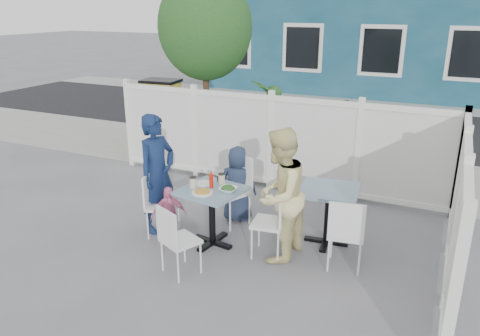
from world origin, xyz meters
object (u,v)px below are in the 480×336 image
at_px(chair_left, 157,200).
at_px(boy, 238,184).
at_px(chair_right, 275,218).
at_px(toddler, 169,216).
at_px(chair_back, 236,184).
at_px(chair_near, 175,236).
at_px(woman, 279,195).
at_px(utility_cabinet, 163,113).
at_px(spare_table, 329,201).
at_px(main_table, 212,202).
at_px(man, 157,174).

distance_m(chair_left, boy, 1.19).
relative_size(chair_right, toddler, 1.11).
xyz_separation_m(chair_left, chair_back, (0.79, 0.81, 0.07)).
relative_size(chair_near, woman, 0.51).
xyz_separation_m(chair_right, chair_back, (-0.86, 0.69, 0.05)).
height_order(utility_cabinet, boy, utility_cabinet).
bearing_deg(spare_table, utility_cabinet, 145.78).
xyz_separation_m(main_table, chair_left, (-0.80, -0.07, -0.09)).
relative_size(spare_table, woman, 0.48).
bearing_deg(toddler, boy, 18.51).
distance_m(boy, toddler, 1.18).
bearing_deg(utility_cabinet, man, -61.89).
distance_m(chair_near, boy, 1.65).
xyz_separation_m(main_table, boy, (-0.01, 0.81, -0.04)).
relative_size(chair_near, man, 0.52).
height_order(main_table, man, man).
bearing_deg(chair_right, toddler, 94.95).
xyz_separation_m(main_table, chair_right, (0.85, 0.05, -0.08)).
distance_m(main_table, man, 0.90).
distance_m(utility_cabinet, chair_right, 5.57).
height_order(utility_cabinet, chair_right, utility_cabinet).
height_order(chair_right, toddler, chair_right).
xyz_separation_m(chair_back, boy, (-0.00, 0.08, -0.02)).
distance_m(chair_left, chair_right, 1.65).
bearing_deg(chair_right, chair_left, 86.85).
bearing_deg(chair_near, spare_table, 71.22).
bearing_deg(chair_right, chair_near, 127.91).
bearing_deg(utility_cabinet, chair_near, -59.79).
distance_m(spare_table, man, 2.31).
xyz_separation_m(chair_near, toddler, (-0.47, 0.59, -0.09)).
bearing_deg(woman, chair_right, -94.09).
xyz_separation_m(chair_back, toddler, (-0.50, -0.98, -0.17)).
bearing_deg(toddler, chair_left, 102.81).
xyz_separation_m(utility_cabinet, chair_left, (2.47, -3.87, -0.18)).
bearing_deg(woman, main_table, -81.80).
xyz_separation_m(chair_back, chair_near, (-0.02, -1.58, -0.08)).
bearing_deg(main_table, man, 174.93).
relative_size(spare_table, boy, 0.72).
xyz_separation_m(chair_left, man, (-0.07, 0.15, 0.31)).
relative_size(spare_table, chair_left, 0.91).
height_order(chair_near, woman, woman).
bearing_deg(toddler, main_table, -20.40).
bearing_deg(spare_table, chair_near, -133.15).
distance_m(utility_cabinet, main_table, 5.01).
height_order(spare_table, chair_back, chair_back).
distance_m(spare_table, chair_near, 2.04).
bearing_deg(boy, toddler, 41.58).
height_order(chair_right, chair_near, chair_right).
bearing_deg(boy, woman, 116.26).
bearing_deg(main_table, toddler, -153.89).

